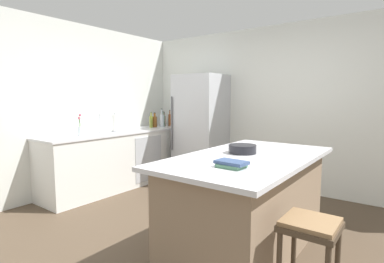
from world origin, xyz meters
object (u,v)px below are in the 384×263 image
(paper_towel_roll, at_px, (115,123))
(gin_bottle, at_px, (163,120))
(refrigerator, at_px, (201,128))
(whiskey_bottle, at_px, (155,121))
(bar_stool, at_px, (310,237))
(vinegar_bottle, at_px, (170,120))
(soda_bottle, at_px, (162,120))
(cookbook_stack, at_px, (231,164))
(flower_vase, at_px, (80,129))
(sink_faucet, at_px, (100,123))
(syrup_bottle, at_px, (164,120))
(mixing_bowl, at_px, (242,149))
(kitchen_island, at_px, (248,202))
(olive_oil_bottle, at_px, (151,121))

(paper_towel_roll, bearing_deg, gin_bottle, 87.67)
(refrigerator, bearing_deg, whiskey_bottle, -164.82)
(bar_stool, distance_m, vinegar_bottle, 4.18)
(soda_bottle, bearing_deg, refrigerator, 10.00)
(paper_towel_roll, height_order, cookbook_stack, paper_towel_roll)
(refrigerator, height_order, flower_vase, refrigerator)
(soda_bottle, bearing_deg, sink_faucet, -95.46)
(refrigerator, height_order, gin_bottle, refrigerator)
(refrigerator, bearing_deg, cookbook_stack, -50.17)
(gin_bottle, bearing_deg, flower_vase, -89.72)
(syrup_bottle, relative_size, mixing_bowl, 1.00)
(refrigerator, bearing_deg, syrup_bottle, 177.58)
(kitchen_island, height_order, syrup_bottle, syrup_bottle)
(kitchen_island, xyz_separation_m, syrup_bottle, (-2.68, 1.77, 0.57))
(mixing_bowl, bearing_deg, paper_towel_roll, 169.21)
(bar_stool, bearing_deg, olive_oil_bottle, 149.90)
(paper_towel_roll, bearing_deg, refrigerator, 52.56)
(kitchen_island, bearing_deg, syrup_bottle, 146.58)
(paper_towel_roll, relative_size, mixing_bowl, 1.13)
(refrigerator, xyz_separation_m, whiskey_bottle, (-0.88, -0.24, 0.10))
(gin_bottle, bearing_deg, syrup_bottle, 124.42)
(bar_stool, xyz_separation_m, cookbook_stack, (-0.63, 0.04, 0.41))
(mixing_bowl, bearing_deg, syrup_bottle, 146.76)
(gin_bottle, xyz_separation_m, cookbook_stack, (2.73, -2.20, -0.09))
(refrigerator, height_order, bar_stool, refrigerator)
(cookbook_stack, bearing_deg, paper_towel_roll, 158.39)
(kitchen_island, bearing_deg, soda_bottle, 148.25)
(cookbook_stack, relative_size, mixing_bowl, 0.92)
(flower_vase, distance_m, paper_towel_roll, 0.68)
(mixing_bowl, bearing_deg, bar_stool, -37.58)
(flower_vase, distance_m, gin_bottle, 1.78)
(cookbook_stack, bearing_deg, soda_bottle, 141.69)
(refrigerator, bearing_deg, mixing_bowl, -44.71)
(soda_bottle, xyz_separation_m, whiskey_bottle, (-0.09, -0.10, -0.02))
(sink_faucet, distance_m, syrup_bottle, 1.46)
(refrigerator, bearing_deg, gin_bottle, -176.28)
(soda_bottle, xyz_separation_m, olive_oil_bottle, (-0.10, -0.18, -0.02))
(vinegar_bottle, xyz_separation_m, soda_bottle, (0.05, -0.29, 0.01))
(vinegar_bottle, height_order, syrup_bottle, vinegar_bottle)
(gin_bottle, xyz_separation_m, olive_oil_bottle, (-0.05, -0.27, -0.00))
(bar_stool, relative_size, whiskey_bottle, 2.42)
(kitchen_island, bearing_deg, sink_faucet, 173.45)
(whiskey_bottle, xyz_separation_m, mixing_bowl, (2.55, -1.41, -0.07))
(flower_vase, distance_m, olive_oil_bottle, 1.51)
(soda_bottle, xyz_separation_m, mixing_bowl, (2.46, -1.51, -0.09))
(whiskey_bottle, relative_size, mixing_bowl, 0.99)
(syrup_bottle, xyz_separation_m, whiskey_bottle, (0.02, -0.28, -0.00))
(flower_vase, bearing_deg, olive_oil_bottle, 92.38)
(gin_bottle, relative_size, soda_bottle, 0.83)
(gin_bottle, xyz_separation_m, soda_bottle, (0.05, -0.09, 0.01))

